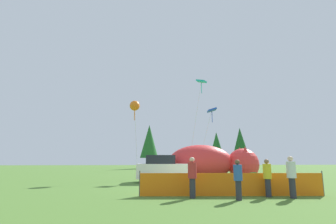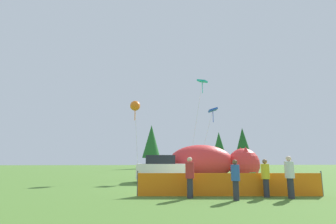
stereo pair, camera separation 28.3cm
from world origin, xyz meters
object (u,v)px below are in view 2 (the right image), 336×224
object	(u,v)px
kite_orange_flower	(135,106)
spectator_in_blue_shirt	(290,175)
spectator_in_black_shirt	(266,176)
spectator_in_white_shirt	(235,178)
kite_teal_diamond	(202,83)
folding_chair	(255,179)
inflatable_cat	(212,164)
parked_car	(163,169)
spectator_in_red_shirt	(190,175)
kite_blue_box	(213,111)

from	to	relation	value
kite_orange_flower	spectator_in_blue_shirt	bearing A→B (deg)	-55.01
spectator_in_black_shirt	spectator_in_white_shirt	xyz separation A→B (m)	(-1.67, -0.82, -0.01)
kite_teal_diamond	spectator_in_black_shirt	bearing A→B (deg)	-89.43
folding_chair	kite_orange_flower	size ratio (longest dim) A/B	0.14
folding_chair	inflatable_cat	size ratio (longest dim) A/B	0.12
spectator_in_white_shirt	kite_teal_diamond	distance (m)	17.30
parked_car	kite_teal_diamond	bearing A→B (deg)	56.43
spectator_in_black_shirt	kite_teal_diamond	world-z (taller)	kite_teal_diamond
inflatable_cat	kite_teal_diamond	xyz separation A→B (m)	(0.17, 4.26, 8.23)
spectator_in_white_shirt	kite_orange_flower	xyz separation A→B (m)	(-5.15, 11.43, 5.40)
spectator_in_black_shirt	kite_teal_diamond	size ratio (longest dim) A/B	0.17
folding_chair	spectator_in_red_shirt	distance (m)	5.68
kite_teal_diamond	kite_blue_box	xyz separation A→B (m)	(1.07, 0.13, -2.96)
folding_chair	kite_orange_flower	bearing A→B (deg)	-155.29
spectator_in_red_shirt	folding_chair	bearing A→B (deg)	39.44
spectator_in_red_shirt	spectator_in_white_shirt	world-z (taller)	spectator_in_red_shirt
spectator_in_blue_shirt	kite_teal_diamond	size ratio (longest dim) A/B	0.19
parked_car	kite_orange_flower	bearing A→B (deg)	136.23
spectator_in_black_shirt	spectator_in_red_shirt	bearing A→B (deg)	-178.81
inflatable_cat	spectator_in_red_shirt	size ratio (longest dim) A/B	4.22
inflatable_cat	spectator_in_red_shirt	bearing A→B (deg)	-103.45
kite_teal_diamond	inflatable_cat	bearing A→B (deg)	-92.29
kite_blue_box	spectator_in_blue_shirt	bearing A→B (deg)	-90.04
kite_teal_diamond	spectator_in_blue_shirt	bearing A→B (deg)	-85.84
kite_teal_diamond	parked_car	bearing A→B (deg)	-126.02
folding_chair	spectator_in_black_shirt	bearing A→B (deg)	-35.98
inflatable_cat	spectator_in_white_shirt	xyz separation A→B (m)	(-1.36, -10.65, -0.41)
spectator_in_white_shirt	spectator_in_black_shirt	bearing A→B (deg)	26.02
folding_chair	spectator_in_blue_shirt	world-z (taller)	spectator_in_blue_shirt
folding_chair	spectator_in_white_shirt	world-z (taller)	spectator_in_white_shirt
spectator_in_white_shirt	kite_teal_diamond	xyz separation A→B (m)	(1.53, 14.91, 8.64)
parked_car	folding_chair	bearing A→B (deg)	-38.60
spectator_in_black_shirt	kite_orange_flower	distance (m)	13.72
parked_car	kite_orange_flower	world-z (taller)	kite_orange_flower
inflatable_cat	kite_blue_box	world-z (taller)	kite_blue_box
spectator_in_blue_shirt	spectator_in_red_shirt	distance (m)	4.47
kite_blue_box	inflatable_cat	bearing A→B (deg)	-105.74
folding_chair	spectator_in_black_shirt	size ratio (longest dim) A/B	0.54
spectator_in_blue_shirt	spectator_in_white_shirt	bearing A→B (deg)	-171.96
parked_car	spectator_in_black_shirt	size ratio (longest dim) A/B	2.34
folding_chair	spectator_in_black_shirt	xyz separation A→B (m)	(-0.84, -3.53, 0.39)
parked_car	spectator_in_red_shirt	bearing A→B (deg)	-81.10
parked_car	spectator_in_black_shirt	bearing A→B (deg)	-58.83
kite_teal_diamond	spectator_in_red_shirt	bearing A→B (deg)	-103.47
spectator_in_blue_shirt	kite_teal_diamond	world-z (taller)	kite_teal_diamond
kite_orange_flower	folding_chair	bearing A→B (deg)	-42.74
spectator_in_black_shirt	spectator_in_blue_shirt	bearing A→B (deg)	-26.17
kite_blue_box	kite_orange_flower	bearing A→B (deg)	-155.02
parked_car	kite_blue_box	world-z (taller)	kite_blue_box
spectator_in_blue_shirt	spectator_in_white_shirt	size ratio (longest dim) A/B	1.09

